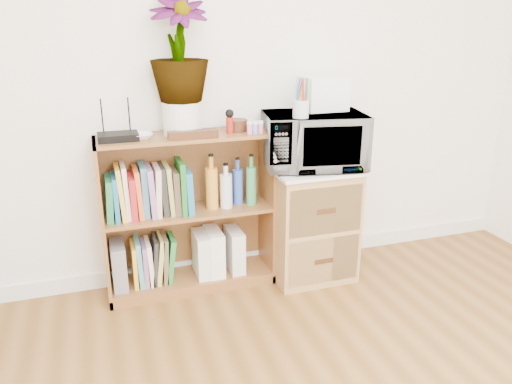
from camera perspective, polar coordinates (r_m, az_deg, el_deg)
name	(u,v)px	position (r m, az deg, el deg)	size (l,w,h in m)	color
skirting_board	(240,260)	(3.35, -1.89, -7.73)	(4.00, 0.02, 0.10)	white
bookshelf	(189,214)	(2.98, -7.70, -2.46)	(1.00, 0.30, 0.95)	brown
wicker_unit	(309,223)	(3.17, 6.13, -3.49)	(0.50, 0.45, 0.70)	#9E7542
microwave	(313,141)	(3.00, 6.57, 5.87)	(0.58, 0.40, 0.32)	white
pen_cup	(301,109)	(2.81, 5.14, 9.43)	(0.09, 0.09, 0.10)	silver
small_appliance	(323,93)	(3.07, 7.71, 11.11)	(0.25, 0.21, 0.20)	white
router	(118,137)	(2.78, -15.49, 6.11)	(0.21, 0.14, 0.04)	black
white_bowl	(141,136)	(2.78, -13.05, 6.23)	(0.13, 0.13, 0.03)	white
plant_pot	(182,118)	(2.84, -8.42, 8.36)	(0.22, 0.22, 0.18)	silver
potted_plant	(179,49)	(2.80, -8.80, 15.86)	(0.31, 0.31, 0.56)	#2C6628
trinket_box	(193,134)	(2.74, -7.22, 6.55)	(0.27, 0.07, 0.04)	#3D2010
kokeshi_doll	(230,125)	(2.84, -3.02, 7.61)	(0.04, 0.04, 0.09)	maroon
wooden_bowl	(238,125)	(2.91, -2.12, 7.64)	(0.11, 0.11, 0.07)	#391E0F
paint_jars	(255,129)	(2.84, -0.10, 7.22)	(0.10, 0.04, 0.05)	pink
file_box	(119,265)	(3.05, -15.41, -8.03)	(0.08, 0.22, 0.27)	slate
magazine_holder_left	(202,254)	(3.09, -6.21, -7.05)	(0.09, 0.22, 0.27)	white
magazine_holder_mid	(214,251)	(3.10, -4.81, -6.78)	(0.09, 0.23, 0.28)	white
magazine_holder_right	(234,250)	(3.13, -2.48, -6.59)	(0.08, 0.21, 0.27)	silver
cookbooks	(149,191)	(2.90, -12.12, 0.07)	(0.48, 0.20, 0.31)	#207A44
liquor_bottles	(229,182)	(2.97, -3.16, 1.12)	(0.31, 0.07, 0.32)	orange
lower_books	(153,260)	(3.06, -11.74, -7.61)	(0.26, 0.19, 0.29)	gold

